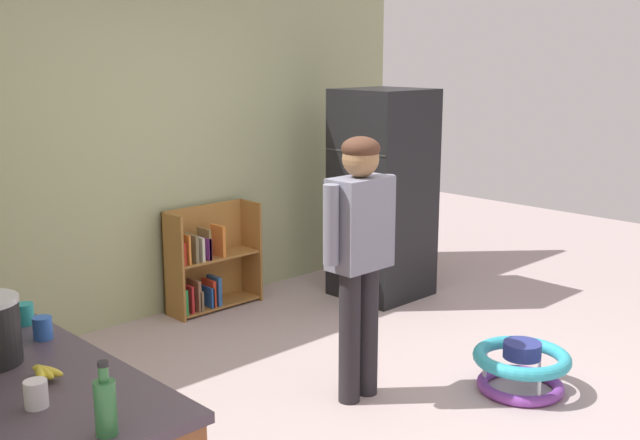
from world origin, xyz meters
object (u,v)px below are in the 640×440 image
Objects in this scene: banana_bunch at (44,372)px; teal_cup at (24,314)px; refrigerator at (383,194)px; baby_walker at (521,367)px; bookshelf at (207,265)px; green_glass_bottle at (105,405)px; blue_cup at (43,328)px; white_cup at (36,394)px; standing_person at (360,243)px.

banana_bunch is 1.64× the size of teal_cup.
baby_walker is at bearing -114.09° from refrigerator.
refrigerator reaches higher than bookshelf.
banana_bunch is (-2.91, 0.27, 0.77)m from baby_walker.
baby_walker is 3.08m from green_glass_bottle.
bookshelf is 3.90m from green_glass_bottle.
baby_walker is 6.36× the size of blue_cup.
green_glass_bottle is 2.59× the size of blue_cup.
bookshelf is 5.45× the size of banana_bunch.
white_cup is (-0.30, -0.60, 0.00)m from blue_cup.
refrigerator is at bearing 29.87° from green_glass_bottle.
banana_bunch is at bearing -114.22° from blue_cup.
bookshelf is at bearing 44.39° from banana_bunch.
standing_person is 16.93× the size of blue_cup.
bookshelf is at bearing 80.60° from standing_person.
teal_cup is (-3.57, -1.03, 0.06)m from refrigerator.
refrigerator is 7.24× the size of green_glass_bottle.
teal_cup is at bearing 161.88° from baby_walker.
blue_cup and white_cup have the same top height.
banana_bunch is (-2.45, -2.40, 0.56)m from bookshelf.
white_cup is (-3.03, 0.07, 0.79)m from baby_walker.
green_glass_bottle is at bearing -130.32° from bookshelf.
green_glass_bottle is at bearing -150.13° from refrigerator.
refrigerator is 4.39m from green_glass_bottle.
refrigerator is at bearing 25.44° from white_cup.
standing_person is at bearing 10.23° from banana_bunch.
bookshelf is 2.92m from teal_cup.
banana_bunch is 1.64× the size of blue_cup.
baby_walker is 2.46× the size of green_glass_bottle.
refrigerator is 18.74× the size of teal_cup.
green_glass_bottle is 2.59× the size of white_cup.
blue_cup is (-0.02, -0.22, 0.00)m from teal_cup.
green_glass_bottle is 2.59× the size of teal_cup.
standing_person reaches higher than blue_cup.
bookshelf is 3.46× the size of green_glass_bottle.
green_glass_bottle is (-3.81, -2.19, 0.11)m from refrigerator.
refrigerator reaches higher than green_glass_bottle.
white_cup is (-2.23, -0.58, -0.03)m from standing_person.
white_cup is (-3.89, -1.85, 0.06)m from refrigerator.
teal_cup is 0.88m from white_cup.
teal_cup is (0.20, 0.62, 0.02)m from banana_bunch.
white_cup reaches higher than baby_walker.
teal_cup is at bearing 72.30° from banana_bunch.
refrigerator reaches higher than white_cup.
baby_walker is (0.80, -0.65, -0.82)m from standing_person.
green_glass_bottle is (-0.04, -0.54, 0.07)m from banana_bunch.
refrigerator is 2.09× the size of bookshelf.
blue_cup is 0.67m from white_cup.
baby_walker is at bearing -5.22° from banana_bunch.
teal_cup is at bearing -163.94° from refrigerator.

